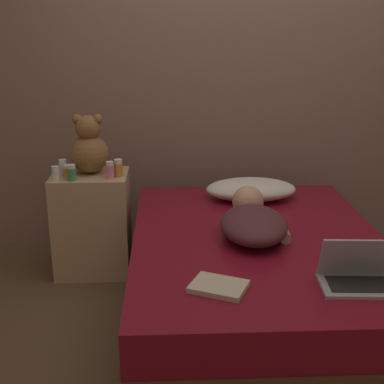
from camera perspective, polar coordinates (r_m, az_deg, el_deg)
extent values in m
plane|color=brown|center=(3.09, 6.72, -13.67)|extent=(12.00, 12.00, 0.00)
cube|color=#846656|center=(3.84, 4.54, 13.15)|extent=(8.00, 0.06, 2.60)
cube|color=#4C331E|center=(3.01, 6.83, -11.08)|extent=(1.35, 1.84, 0.32)
cube|color=maroon|center=(2.90, 7.02, -6.59)|extent=(1.32, 1.81, 0.20)
cube|color=tan|center=(3.58, -10.57, -3.31)|extent=(0.48, 0.38, 0.67)
ellipsoid|color=beige|center=(3.43, 6.31, 0.29)|extent=(0.57, 0.35, 0.13)
ellipsoid|color=#4C2328|center=(2.81, 6.58, -3.49)|extent=(0.38, 0.52, 0.15)
sphere|color=tan|center=(3.11, 5.99, -1.01)|extent=(0.18, 0.18, 0.18)
cylinder|color=tan|center=(2.87, 9.64, -4.13)|extent=(0.07, 0.23, 0.06)
cube|color=#9E9EA3|center=(2.43, 17.66, -9.55)|extent=(0.37, 0.24, 0.02)
cube|color=black|center=(2.43, 17.69, -9.35)|extent=(0.30, 0.17, 0.00)
cube|color=#9E9EA3|center=(2.44, 17.48, -6.63)|extent=(0.35, 0.11, 0.20)
cube|color=black|center=(2.44, 17.48, -6.63)|extent=(0.31, 0.10, 0.17)
sphere|color=brown|center=(3.48, -10.88, 4.01)|extent=(0.25, 0.25, 0.25)
sphere|color=brown|center=(3.44, -11.04, 6.71)|extent=(0.16, 0.16, 0.16)
sphere|color=brown|center=(3.44, -12.17, 7.59)|extent=(0.06, 0.06, 0.06)
sphere|color=brown|center=(3.42, -10.02, 7.66)|extent=(0.06, 0.06, 0.06)
cylinder|color=orange|center=(3.42, -13.09, 2.03)|extent=(0.06, 0.06, 0.06)
cylinder|color=white|center=(3.41, -13.14, 2.68)|extent=(0.05, 0.05, 0.02)
cylinder|color=#3D8E4C|center=(3.35, -12.72, 1.87)|extent=(0.05, 0.05, 0.08)
cylinder|color=white|center=(3.34, -12.77, 2.69)|extent=(0.05, 0.05, 0.02)
cylinder|color=white|center=(3.38, -14.34, 1.80)|extent=(0.05, 0.05, 0.07)
cylinder|color=white|center=(3.37, -14.39, 2.52)|extent=(0.04, 0.04, 0.02)
cylinder|color=gold|center=(3.39, -7.86, 2.37)|extent=(0.05, 0.05, 0.09)
cylinder|color=white|center=(3.37, -7.90, 3.27)|extent=(0.05, 0.05, 0.02)
cylinder|color=silver|center=(3.48, -13.59, 2.38)|extent=(0.05, 0.05, 0.08)
cylinder|color=white|center=(3.46, -13.65, 3.19)|extent=(0.05, 0.05, 0.02)
cylinder|color=pink|center=(3.35, -8.72, 2.14)|extent=(0.05, 0.05, 0.08)
cylinder|color=white|center=(3.33, -8.77, 3.03)|extent=(0.05, 0.05, 0.02)
cube|color=#C6B793|center=(2.31, 2.86, -10.04)|extent=(0.28, 0.25, 0.02)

